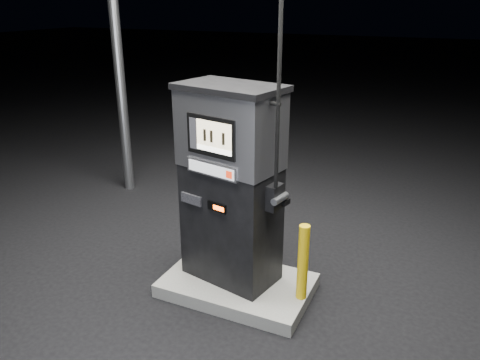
% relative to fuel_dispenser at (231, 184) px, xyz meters
% --- Properties ---
extents(ground, '(80.00, 80.00, 0.00)m').
position_rel_fuel_dispenser_xyz_m(ground, '(0.10, -0.06, -1.25)').
color(ground, black).
rests_on(ground, ground).
extents(pump_island, '(1.60, 1.00, 0.15)m').
position_rel_fuel_dispenser_xyz_m(pump_island, '(0.10, -0.06, -1.17)').
color(pump_island, slate).
rests_on(pump_island, ground).
extents(fuel_dispenser, '(1.23, 0.84, 4.43)m').
position_rel_fuel_dispenser_xyz_m(fuel_dispenser, '(0.00, 0.00, 0.00)').
color(fuel_dispenser, black).
rests_on(fuel_dispenser, pump_island).
extents(bollard_left, '(0.17, 0.17, 0.96)m').
position_rel_fuel_dispenser_xyz_m(bollard_left, '(-0.59, 0.02, -0.62)').
color(bollard_left, yellow).
rests_on(bollard_left, pump_island).
extents(bollard_right, '(0.11, 0.11, 0.83)m').
position_rel_fuel_dispenser_xyz_m(bollard_right, '(0.84, -0.08, -0.68)').
color(bollard_right, yellow).
rests_on(bollard_right, pump_island).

